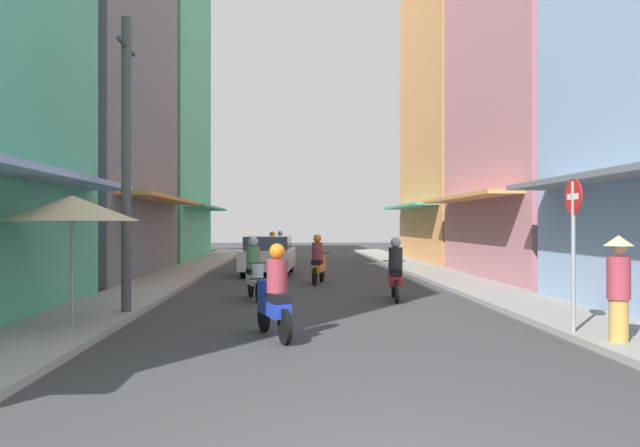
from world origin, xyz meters
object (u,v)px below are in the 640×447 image
(motorbike_red, at_px, (395,272))
(motorbike_silver, at_px, (280,248))
(motorbike_maroon, at_px, (272,251))
(utility_pole, at_px, (126,164))
(pedestrian_foreground, at_px, (619,285))
(motorbike_white, at_px, (254,272))
(motorbike_blue, at_px, (274,296))
(parked_car, at_px, (268,255))
(motorbike_orange, at_px, (318,262))
(street_sign_no_entry, at_px, (573,235))
(vendor_umbrella, at_px, (72,208))

(motorbike_red, bearing_deg, motorbike_silver, 100.98)
(motorbike_maroon, xyz_separation_m, utility_pole, (-2.54, -15.14, 2.43))
(motorbike_silver, relative_size, utility_pole, 0.30)
(pedestrian_foreground, bearing_deg, motorbike_white, 131.65)
(motorbike_blue, relative_size, utility_pole, 0.29)
(parked_car, bearing_deg, pedestrian_foreground, -68.04)
(motorbike_orange, height_order, motorbike_white, same)
(motorbike_blue, bearing_deg, motorbike_silver, 90.55)
(parked_car, height_order, street_sign_no_entry, street_sign_no_entry)
(motorbike_blue, bearing_deg, motorbike_red, 60.03)
(motorbike_maroon, height_order, parked_car, motorbike_maroon)
(motorbike_maroon, height_order, utility_pole, utility_pole)
(motorbike_red, bearing_deg, motorbike_maroon, 105.20)
(motorbike_orange, bearing_deg, vendor_umbrella, -118.88)
(vendor_umbrella, bearing_deg, motorbike_white, 57.19)
(motorbike_blue, distance_m, street_sign_no_entry, 5.05)
(motorbike_silver, height_order, parked_car, motorbike_silver)
(pedestrian_foreground, bearing_deg, utility_pole, 155.95)
(parked_car, bearing_deg, motorbike_maroon, 89.97)
(utility_pole, distance_m, street_sign_no_entry, 8.59)
(motorbike_orange, relative_size, motorbike_silver, 0.98)
(vendor_umbrella, relative_size, street_sign_no_entry, 0.91)
(utility_pole, bearing_deg, motorbike_maroon, 80.47)
(motorbike_maroon, xyz_separation_m, motorbike_white, (-0.10, -12.27, 0.00))
(motorbike_red, height_order, parked_car, motorbike_red)
(motorbike_maroon, height_order, motorbike_red, same)
(utility_pole, bearing_deg, parked_car, 76.45)
(motorbike_maroon, distance_m, motorbike_white, 12.27)
(motorbike_silver, bearing_deg, vendor_umbrella, -99.47)
(motorbike_blue, bearing_deg, parked_car, 92.31)
(pedestrian_foreground, xyz_separation_m, street_sign_no_entry, (-0.28, 0.88, 0.74))
(motorbike_maroon, distance_m, pedestrian_foreground, 19.69)
(motorbike_blue, distance_m, motorbike_red, 5.80)
(motorbike_silver, distance_m, vendor_umbrella, 20.53)
(motorbike_blue, distance_m, utility_pole, 4.63)
(motorbike_blue, relative_size, motorbike_white, 0.98)
(motorbike_maroon, bearing_deg, utility_pole, -99.53)
(motorbike_orange, xyz_separation_m, street_sign_no_entry, (3.75, -9.73, 1.01))
(motorbike_silver, bearing_deg, pedestrian_foreground, -76.29)
(motorbike_orange, bearing_deg, motorbike_silver, 96.79)
(motorbike_maroon, height_order, motorbike_blue, same)
(motorbike_silver, xyz_separation_m, utility_pole, (-2.87, -18.51, 2.43))
(motorbike_silver, distance_m, motorbike_blue, 20.98)
(motorbike_white, bearing_deg, vendor_umbrella, -122.81)
(parked_car, relative_size, vendor_umbrella, 1.76)
(motorbike_silver, distance_m, parked_car, 7.98)
(street_sign_no_entry, bearing_deg, motorbike_blue, 176.04)
(parked_car, height_order, pedestrian_foreground, pedestrian_foreground)
(motorbike_blue, distance_m, vendor_umbrella, 3.94)
(pedestrian_foreground, xyz_separation_m, utility_pole, (-8.28, 3.69, 2.16))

